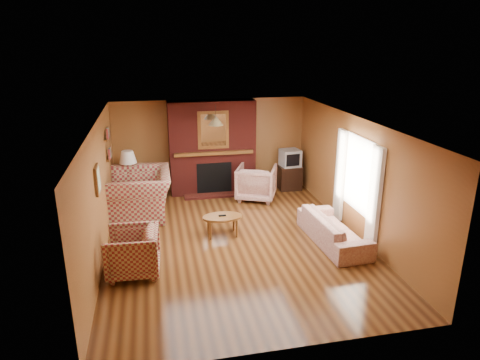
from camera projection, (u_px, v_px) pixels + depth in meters
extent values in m
plane|color=#3E200D|center=(235.00, 240.00, 8.60)|extent=(6.50, 6.50, 0.00)
plane|color=silver|center=(234.00, 122.00, 7.85)|extent=(6.50, 6.50, 0.00)
plane|color=#985D2F|center=(211.00, 145.00, 11.25)|extent=(6.50, 0.00, 6.50)
plane|color=#985D2F|center=(286.00, 268.00, 5.20)|extent=(6.50, 0.00, 6.50)
plane|color=#985D2F|center=(99.00, 193.00, 7.74)|extent=(0.00, 6.50, 6.50)
plane|color=#985D2F|center=(355.00, 176.00, 8.71)|extent=(0.00, 6.50, 6.50)
cube|color=#591813|center=(212.00, 147.00, 11.01)|extent=(2.20, 0.50, 2.40)
cube|color=black|center=(214.00, 178.00, 11.04)|extent=(0.90, 0.06, 0.80)
cube|color=#591813|center=(215.00, 195.00, 11.01)|extent=(1.60, 0.35, 0.06)
cube|color=brown|center=(214.00, 153.00, 10.79)|extent=(2.00, 0.18, 0.08)
cube|color=brown|center=(213.00, 130.00, 10.63)|extent=(0.78, 0.05, 0.95)
cube|color=white|center=(213.00, 130.00, 10.61)|extent=(0.62, 0.02, 0.80)
cube|color=beige|center=(374.00, 199.00, 7.86)|extent=(0.08, 0.35, 2.00)
cube|color=beige|center=(340.00, 175.00, 9.26)|extent=(0.08, 0.35, 2.00)
cube|color=white|center=(359.00, 174.00, 8.49)|extent=(0.03, 1.10, 1.50)
cube|color=brown|center=(109.00, 158.00, 9.47)|extent=(0.06, 0.55, 0.04)
cube|color=brown|center=(107.00, 138.00, 9.33)|extent=(0.06, 0.55, 0.04)
cube|color=brown|center=(97.00, 180.00, 7.36)|extent=(0.04, 0.40, 0.50)
cube|color=silver|center=(99.00, 180.00, 7.36)|extent=(0.01, 0.32, 0.42)
cylinder|color=black|center=(216.00, 112.00, 10.04)|extent=(0.01, 0.01, 0.35)
cone|color=#AC6E45|center=(216.00, 121.00, 10.11)|extent=(0.36, 0.36, 0.18)
imported|color=maroon|center=(140.00, 194.00, 9.70)|extent=(1.40, 1.60, 1.03)
imported|color=maroon|center=(132.00, 252.00, 7.28)|extent=(0.93, 0.91, 0.81)
imported|color=beige|center=(334.00, 229.00, 8.44)|extent=(0.86, 1.98, 0.57)
imported|color=beige|center=(256.00, 182.00, 10.72)|extent=(1.22, 1.24, 0.86)
ellipsoid|color=brown|center=(222.00, 217.00, 8.72)|extent=(0.81, 0.50, 0.05)
cube|color=black|center=(222.00, 216.00, 8.71)|extent=(0.15, 0.05, 0.02)
cylinder|color=brown|center=(234.00, 222.00, 8.99)|extent=(0.05, 0.05, 0.38)
cylinder|color=brown|center=(208.00, 224.00, 8.88)|extent=(0.05, 0.05, 0.38)
cylinder|color=brown|center=(237.00, 229.00, 8.69)|extent=(0.05, 0.05, 0.38)
cylinder|color=brown|center=(211.00, 231.00, 8.58)|extent=(0.05, 0.05, 0.38)
cube|color=brown|center=(131.00, 192.00, 10.37)|extent=(0.55, 0.55, 0.67)
sphere|color=white|center=(129.00, 172.00, 10.21)|extent=(0.33, 0.33, 0.33)
cylinder|color=black|center=(128.00, 164.00, 10.15)|extent=(0.03, 0.03, 0.10)
cone|color=silver|center=(128.00, 157.00, 10.09)|extent=(0.41, 0.41, 0.29)
cube|color=black|center=(289.00, 177.00, 11.50)|extent=(0.60, 0.55, 0.64)
cube|color=#B2B5BB|center=(290.00, 158.00, 11.33)|extent=(0.53, 0.52, 0.44)
cube|color=black|center=(293.00, 160.00, 11.11)|extent=(0.37, 0.06, 0.32)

